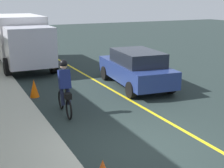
{
  "coord_description": "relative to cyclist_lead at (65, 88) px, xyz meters",
  "views": [
    {
      "loc": [
        -5.95,
        3.9,
        3.64
      ],
      "look_at": [
        2.7,
        -0.39,
        1.0
      ],
      "focal_mm": 49.69,
      "sensor_mm": 36.0,
      "label": 1
    }
  ],
  "objects": [
    {
      "name": "box_truck_background",
      "position": [
        8.53,
        -0.26,
        0.64
      ],
      "size": [
        6.76,
        2.65,
        2.78
      ],
      "rotation": [
        0.0,
        0.0,
        3.12
      ],
      "color": "silver",
      "rests_on": "ground"
    },
    {
      "name": "lane_line_centre",
      "position": [
        -3.24,
        -2.63,
        -0.91
      ],
      "size": [
        36.0,
        0.12,
        0.01
      ],
      "primitive_type": "cube",
      "color": "yellow",
      "rests_on": "ground"
    },
    {
      "name": "ground_plane",
      "position": [
        -3.24,
        -1.03,
        -0.91
      ],
      "size": [
        80.0,
        80.0,
        0.0
      ],
      "primitive_type": "plane",
      "color": "#222E2D"
    },
    {
      "name": "traffic_cone_near",
      "position": [
        2.37,
        0.47,
        -0.57
      ],
      "size": [
        0.36,
        0.36,
        0.69
      ],
      "primitive_type": "cone",
      "color": "#EB5B06",
      "rests_on": "ground"
    },
    {
      "name": "patrol_sedan",
      "position": [
        1.93,
        -3.79,
        -0.09
      ],
      "size": [
        4.56,
        2.29,
        1.58
      ],
      "rotation": [
        0.0,
        0.0,
        -0.1
      ],
      "color": "navy",
      "rests_on": "ground"
    },
    {
      "name": "cyclist_lead",
      "position": [
        0.0,
        0.0,
        0.0
      ],
      "size": [
        1.71,
        0.38,
        1.83
      ],
      "rotation": [
        0.0,
        0.0,
        -0.07
      ],
      "color": "black",
      "rests_on": "ground"
    }
  ]
}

